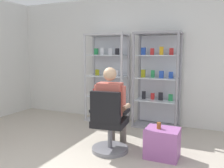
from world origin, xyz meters
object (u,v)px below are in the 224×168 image
(display_cabinet_left, at_px, (108,77))
(display_cabinet_right, at_px, (157,80))
(storage_crate, at_px, (162,143))
(seated_shopkeeper, at_px, (112,104))
(tea_glass, at_px, (159,126))
(office_chair, at_px, (109,127))

(display_cabinet_left, relative_size, display_cabinet_right, 1.00)
(storage_crate, bearing_deg, seated_shopkeeper, 179.80)
(display_cabinet_right, height_order, tea_glass, display_cabinet_right)
(office_chair, height_order, seated_shopkeeper, seated_shopkeeper)
(display_cabinet_left, height_order, display_cabinet_right, same)
(display_cabinet_right, xyz_separation_m, seated_shopkeeper, (-0.36, -1.42, -0.25))
(display_cabinet_right, bearing_deg, office_chair, -102.14)
(office_chair, height_order, storage_crate, office_chair)
(seated_shopkeeper, bearing_deg, display_cabinet_right, 75.85)
(office_chair, relative_size, seated_shopkeeper, 0.74)
(office_chair, xyz_separation_m, storage_crate, (0.77, 0.16, -0.18))
(office_chair, relative_size, storage_crate, 2.04)
(office_chair, bearing_deg, seated_shopkeeper, 96.28)
(display_cabinet_right, relative_size, office_chair, 1.98)
(display_cabinet_left, bearing_deg, storage_crate, -42.97)
(display_cabinet_left, distance_m, display_cabinet_right, 1.10)
(display_cabinet_left, height_order, seated_shopkeeper, display_cabinet_left)
(display_cabinet_left, xyz_separation_m, storage_crate, (1.53, -1.43, -0.75))
(display_cabinet_right, xyz_separation_m, storage_crate, (0.43, -1.43, -0.75))
(storage_crate, distance_m, tea_glass, 0.27)
(display_cabinet_right, height_order, office_chair, display_cabinet_right)
(display_cabinet_right, bearing_deg, display_cabinet_left, 180.00)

